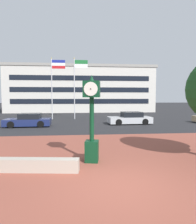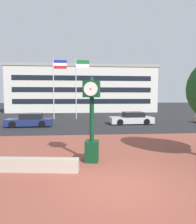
# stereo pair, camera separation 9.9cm
# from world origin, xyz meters

# --- Properties ---
(ground_plane) EXTENTS (200.00, 200.00, 0.00)m
(ground_plane) POSITION_xyz_m (0.00, 0.00, 0.00)
(ground_plane) COLOR #262628
(plaza_brick_paving) EXTENTS (44.00, 12.64, 0.01)m
(plaza_brick_paving) POSITION_xyz_m (0.00, 2.32, 0.00)
(plaza_brick_paving) COLOR brown
(plaza_brick_paving) RESTS_ON ground
(planter_wall) EXTENTS (3.22, 0.78, 0.50)m
(planter_wall) POSITION_xyz_m (-2.88, 1.41, 0.25)
(planter_wall) COLOR #ADA393
(planter_wall) RESTS_ON ground
(street_clock) EXTENTS (0.80, 0.84, 3.76)m
(street_clock) POSITION_xyz_m (-0.72, 2.40, 1.95)
(street_clock) COLOR #0C381E
(street_clock) RESTS_ON ground
(car_street_near) EXTENTS (4.36, 2.02, 1.28)m
(car_street_near) POSITION_xyz_m (-6.15, 13.50, 0.57)
(car_street_near) COLOR navy
(car_street_near) RESTS_ON ground
(car_street_mid) EXTENTS (4.57, 2.11, 1.28)m
(car_street_mid) POSITION_xyz_m (4.13, 14.42, 0.57)
(car_street_mid) COLOR #B7BABF
(car_street_mid) RESTS_ON ground
(flagpole_primary) EXTENTS (1.80, 0.14, 7.88)m
(flagpole_primary) POSITION_xyz_m (-4.47, 20.02, 4.82)
(flagpole_primary) COLOR silver
(flagpole_primary) RESTS_ON ground
(flagpole_secondary) EXTENTS (1.80, 0.14, 7.92)m
(flagpole_secondary) POSITION_xyz_m (-1.60, 20.02, 4.81)
(flagpole_secondary) COLOR silver
(flagpole_secondary) RESTS_ON ground
(civic_building) EXTENTS (28.57, 12.80, 8.94)m
(civic_building) POSITION_xyz_m (-0.79, 36.60, 4.48)
(civic_building) COLOR beige
(civic_building) RESTS_ON ground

